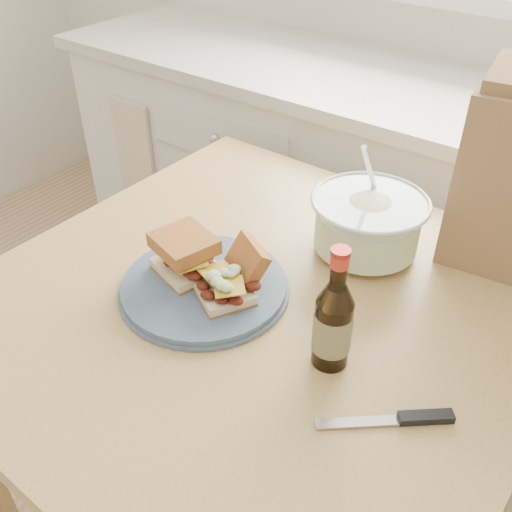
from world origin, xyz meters
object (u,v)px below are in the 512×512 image
Objects in this scene: beer_bottle at (333,322)px; coleslaw_bowl at (367,226)px; plate at (204,287)px; dining_table at (259,344)px.

coleslaw_bowl is at bearing 111.71° from beer_bottle.
coleslaw_bowl reaches higher than beer_bottle.
beer_bottle reaches higher than plate.
beer_bottle is at bearing -71.64° from coleslaw_bowl.
dining_table is at bearing 166.50° from beer_bottle.
beer_bottle is (0.28, -0.01, 0.07)m from plate.
coleslaw_bowl is at bearing 59.02° from plate.
plate is at bearing -120.98° from coleslaw_bowl.
dining_table is at bearing -108.58° from coleslaw_bowl.
beer_bottle is (0.19, -0.06, 0.21)m from dining_table.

